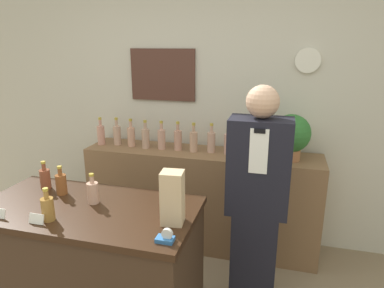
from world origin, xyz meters
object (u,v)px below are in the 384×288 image
(potted_plant, at_px, (291,135))
(paper_bag, at_px, (173,198))
(shopkeeper, at_px, (257,204))
(tape_dispenser, at_px, (166,237))

(potted_plant, bearing_deg, paper_bag, -115.52)
(shopkeeper, xyz_separation_m, potted_plant, (0.21, 0.68, 0.34))
(shopkeeper, height_order, potted_plant, shopkeeper)
(shopkeeper, relative_size, tape_dispenser, 18.37)
(potted_plant, xyz_separation_m, tape_dispenser, (-0.60, -1.49, -0.18))
(potted_plant, distance_m, paper_bag, 1.44)
(shopkeeper, height_order, paper_bag, shopkeeper)
(shopkeeper, relative_size, potted_plant, 4.21)
(tape_dispenser, bearing_deg, shopkeeper, 64.63)
(potted_plant, relative_size, tape_dispenser, 4.37)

